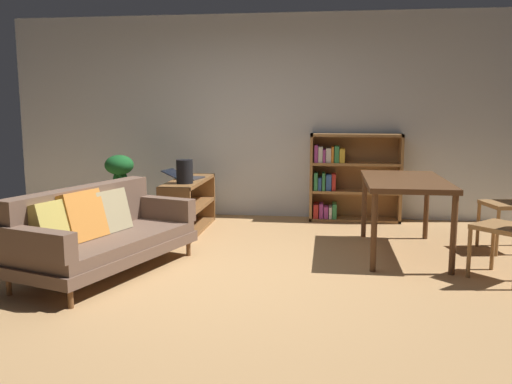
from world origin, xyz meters
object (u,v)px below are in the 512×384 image
dining_table (404,186)px  media_console (189,205)px  desk_speaker (185,172)px  bookshelf (348,178)px  open_laptop (185,176)px  potted_floor_plant (120,186)px  fabric_couch (98,231)px

dining_table → media_console: bearing=163.2°
desk_speaker → dining_table: (2.38, -0.42, -0.06)m
media_console → bookshelf: 2.14m
desk_speaker → dining_table: size_ratio=0.19×
open_laptop → desk_speaker: bearing=-74.9°
potted_floor_plant → bookshelf: 2.96m
desk_speaker → media_console: bearing=97.8°
fabric_couch → media_console: bearing=78.2°
desk_speaker → potted_floor_plant: 1.19m
fabric_couch → desk_speaker: size_ratio=7.07×
fabric_couch → bookshelf: (2.30, 2.65, 0.18)m
potted_floor_plant → dining_table: (3.39, -1.00, 0.20)m
fabric_couch → dining_table: (2.79, 1.03, 0.31)m
fabric_couch → potted_floor_plant: bearing=106.3°
dining_table → bookshelf: (-0.50, 1.62, -0.13)m
open_laptop → desk_speaker: size_ratio=1.86×
bookshelf → media_console: bearing=-155.3°
media_console → dining_table: bearing=-16.8°
fabric_couch → potted_floor_plant: potted_floor_plant is taller
desk_speaker → dining_table: 2.42m
fabric_couch → media_console: 1.80m
fabric_couch → open_laptop: 1.91m
fabric_couch → open_laptop: fabric_couch is taller
media_console → dining_table: dining_table is taller
dining_table → potted_floor_plant: bearing=163.5°
media_console → potted_floor_plant: potted_floor_plant is taller
media_console → potted_floor_plant: bearing=164.4°
potted_floor_plant → desk_speaker: bearing=-30.0°
fabric_couch → media_console: (0.37, 1.76, -0.07)m
bookshelf → potted_floor_plant: bearing=-167.9°
dining_table → fabric_couch: bearing=-159.7°
potted_floor_plant → fabric_couch: bearing=-73.7°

